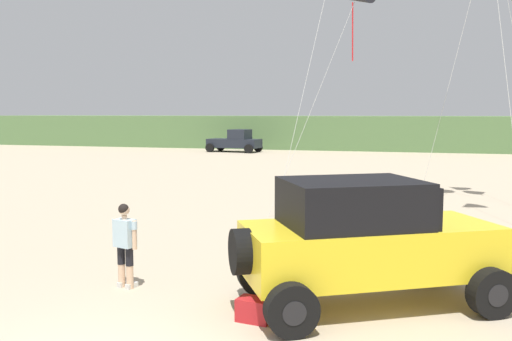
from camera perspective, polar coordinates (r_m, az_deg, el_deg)
dune_ridge at (r=54.13m, az=16.45°, el=3.74°), size 90.00×8.68×3.11m
jeep at (r=10.01m, az=11.26°, el=-6.94°), size 4.99×4.18×2.26m
person_watching at (r=11.15m, az=-13.33°, el=-7.05°), size 0.60×0.39×1.67m
cooler_box at (r=9.38m, az=-0.14°, el=-14.14°), size 0.61×0.44×0.38m
distant_pickup at (r=48.55m, az=-2.12°, el=3.02°), size 4.80×2.90×1.98m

